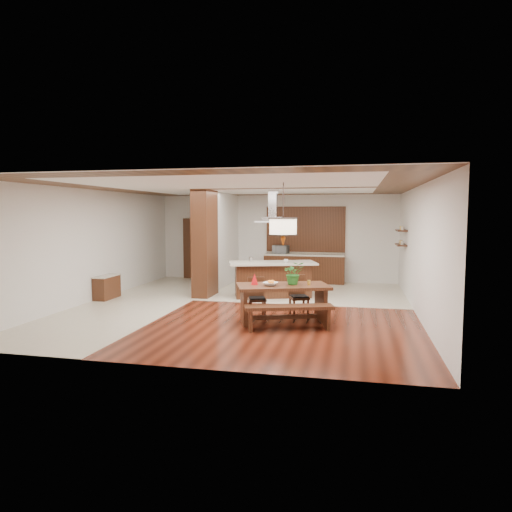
% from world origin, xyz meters
% --- Properties ---
extents(room_shell, '(9.00, 9.04, 2.92)m').
position_xyz_m(room_shell, '(0.00, 0.00, 2.06)').
color(room_shell, '#3E150B').
rests_on(room_shell, ground).
extents(tile_hallway, '(2.50, 9.00, 0.01)m').
position_xyz_m(tile_hallway, '(-2.75, 0.00, 0.01)').
color(tile_hallway, beige).
rests_on(tile_hallway, ground).
extents(tile_kitchen, '(5.50, 4.00, 0.01)m').
position_xyz_m(tile_kitchen, '(1.25, 2.50, 0.01)').
color(tile_kitchen, beige).
rests_on(tile_kitchen, ground).
extents(soffit_band, '(8.00, 9.00, 0.02)m').
position_xyz_m(soffit_band, '(0.00, 0.00, 2.88)').
color(soffit_band, '#381F0E').
rests_on(soffit_band, room_shell).
extents(partition_pier, '(0.45, 1.00, 2.90)m').
position_xyz_m(partition_pier, '(-1.40, 1.20, 1.45)').
color(partition_pier, black).
rests_on(partition_pier, ground).
extents(partition_stub, '(0.18, 2.40, 2.90)m').
position_xyz_m(partition_stub, '(-1.40, 3.30, 1.45)').
color(partition_stub, silver).
rests_on(partition_stub, ground).
extents(hallway_console, '(0.37, 0.88, 0.63)m').
position_xyz_m(hallway_console, '(-3.81, 0.20, 0.32)').
color(hallway_console, black).
rests_on(hallway_console, ground).
extents(hallway_doorway, '(1.10, 0.20, 2.10)m').
position_xyz_m(hallway_doorway, '(-2.70, 4.40, 1.05)').
color(hallway_doorway, black).
rests_on(hallway_doorway, ground).
extents(rear_counter, '(2.60, 0.62, 0.95)m').
position_xyz_m(rear_counter, '(1.00, 4.20, 0.48)').
color(rear_counter, black).
rests_on(rear_counter, ground).
extents(kitchen_window, '(2.60, 0.08, 1.50)m').
position_xyz_m(kitchen_window, '(1.00, 4.46, 1.75)').
color(kitchen_window, '#935B2C').
rests_on(kitchen_window, room_shell).
extents(shelf_lower, '(0.26, 0.90, 0.04)m').
position_xyz_m(shelf_lower, '(3.87, 2.60, 1.40)').
color(shelf_lower, black).
rests_on(shelf_lower, room_shell).
extents(shelf_upper, '(0.26, 0.90, 0.04)m').
position_xyz_m(shelf_upper, '(3.87, 2.60, 1.80)').
color(shelf_upper, black).
rests_on(shelf_upper, room_shell).
extents(dining_table, '(2.09, 1.52, 0.79)m').
position_xyz_m(dining_table, '(1.17, -1.35, 0.58)').
color(dining_table, black).
rests_on(dining_table, ground).
extents(dining_bench, '(1.76, 0.88, 0.49)m').
position_xyz_m(dining_bench, '(1.40, -2.00, 0.24)').
color(dining_bench, black).
rests_on(dining_bench, ground).
extents(dining_chair_left, '(0.48, 0.48, 0.86)m').
position_xyz_m(dining_chair_left, '(0.54, -0.96, 0.43)').
color(dining_chair_left, black).
rests_on(dining_chair_left, ground).
extents(dining_chair_right, '(0.52, 0.52, 0.89)m').
position_xyz_m(dining_chair_right, '(1.43, -0.65, 0.45)').
color(dining_chair_right, black).
rests_on(dining_chair_right, ground).
extents(pendant_lantern, '(0.64, 0.64, 1.31)m').
position_xyz_m(pendant_lantern, '(1.17, -1.35, 2.25)').
color(pendant_lantern, beige).
rests_on(pendant_lantern, room_shell).
extents(foliage_plant, '(0.54, 0.50, 0.48)m').
position_xyz_m(foliage_plant, '(1.38, -1.25, 1.03)').
color(foliage_plant, '#246B23').
rests_on(foliage_plant, dining_table).
extents(fruit_bowl, '(0.34, 0.34, 0.07)m').
position_xyz_m(fruit_bowl, '(0.94, -1.52, 0.82)').
color(fruit_bowl, beige).
rests_on(fruit_bowl, dining_table).
extents(napkin_cone, '(0.19, 0.19, 0.23)m').
position_xyz_m(napkin_cone, '(0.59, -1.44, 0.90)').
color(napkin_cone, red).
rests_on(napkin_cone, dining_table).
extents(gold_ornament, '(0.09, 0.09, 0.10)m').
position_xyz_m(gold_ornament, '(1.70, -1.24, 0.84)').
color(gold_ornament, gold).
rests_on(gold_ornament, dining_table).
extents(kitchen_island, '(2.52, 1.68, 0.96)m').
position_xyz_m(kitchen_island, '(0.44, 1.46, 0.49)').
color(kitchen_island, black).
rests_on(kitchen_island, ground).
extents(range_hood, '(0.90, 0.55, 0.87)m').
position_xyz_m(range_hood, '(0.44, 1.47, 2.46)').
color(range_hood, silver).
rests_on(range_hood, room_shell).
extents(island_cup, '(0.13, 0.13, 0.09)m').
position_xyz_m(island_cup, '(0.82, 1.39, 1.00)').
color(island_cup, silver).
rests_on(island_cup, kitchen_island).
extents(microwave, '(0.57, 0.46, 0.27)m').
position_xyz_m(microwave, '(0.21, 4.23, 1.09)').
color(microwave, silver).
rests_on(microwave, rear_counter).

